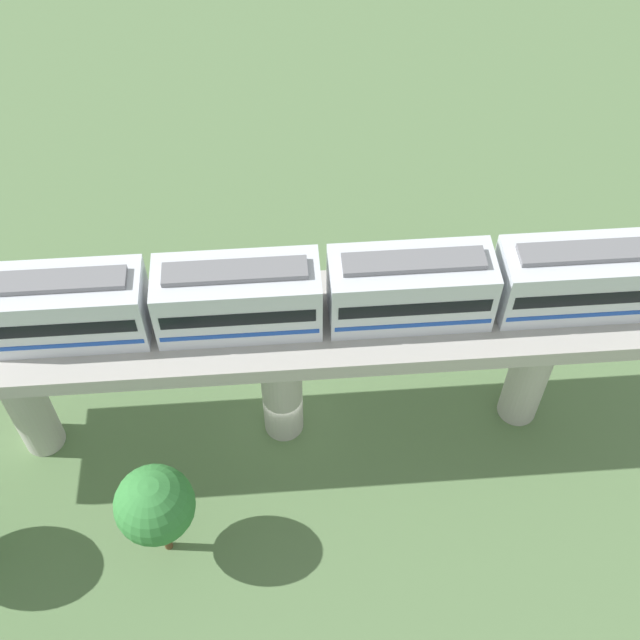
% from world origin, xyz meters
% --- Properties ---
extents(ground_plane, '(120.00, 120.00, 0.00)m').
position_xyz_m(ground_plane, '(0.00, 0.00, 0.00)').
color(ground_plane, '#5B7A4C').
extents(viaduct, '(5.20, 35.80, 8.33)m').
position_xyz_m(viaduct, '(0.00, 0.00, 6.46)').
color(viaduct, '#B7B2AA').
rests_on(viaduct, ground).
extents(train, '(2.64, 27.45, 3.24)m').
position_xyz_m(train, '(0.00, 1.96, 9.87)').
color(train, silver).
rests_on(train, viaduct).
extents(parked_car_blue, '(2.11, 4.32, 1.76)m').
position_xyz_m(parked_car_blue, '(-7.56, -7.71, 0.74)').
color(parked_car_blue, '#284CB7').
rests_on(parked_car_blue, ground).
extents(parked_car_white, '(2.11, 4.32, 1.76)m').
position_xyz_m(parked_car_white, '(-8.84, 7.78, 0.74)').
color(parked_car_white, white).
rests_on(parked_car_white, ground).
extents(tree_near_viaduct, '(3.34, 3.34, 5.77)m').
position_xyz_m(tree_near_viaduct, '(5.92, -5.43, 4.07)').
color(tree_near_viaduct, brown).
rests_on(tree_near_viaduct, ground).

